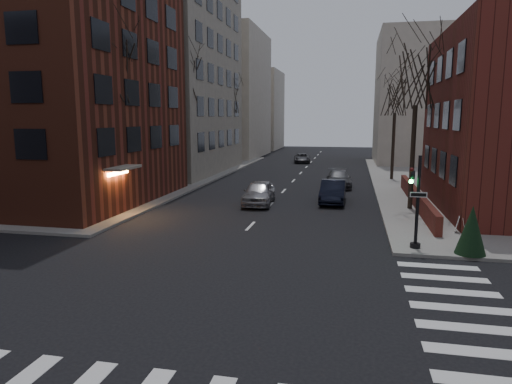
# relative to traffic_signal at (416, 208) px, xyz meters

# --- Properties ---
(ground) EXTENTS (160.00, 160.00, 0.00)m
(ground) POSITION_rel_traffic_signal_xyz_m (-7.94, -8.99, -1.91)
(ground) COLOR black
(ground) RESTS_ON ground
(sidewalk_far_left) EXTENTS (44.00, 44.00, 0.15)m
(sidewalk_far_left) POSITION_rel_traffic_signal_xyz_m (-36.94, 21.01, -1.83)
(sidewalk_far_left) COLOR gray
(sidewalk_far_left) RESTS_ON ground
(building_left_brick) EXTENTS (15.00, 15.00, 18.00)m
(building_left_brick) POSITION_rel_traffic_signal_xyz_m (-23.44, 7.51, 7.09)
(building_left_brick) COLOR maroon
(building_left_brick) RESTS_ON ground
(building_left_tan) EXTENTS (18.00, 18.00, 28.00)m
(building_left_tan) POSITION_rel_traffic_signal_xyz_m (-24.94, 25.01, 12.09)
(building_left_tan) COLOR gray
(building_left_tan) RESTS_ON ground
(low_wall_right) EXTENTS (0.35, 16.00, 1.00)m
(low_wall_right) POSITION_rel_traffic_signal_xyz_m (1.36, 10.01, -1.26)
(low_wall_right) COLOR #5A1F1A
(low_wall_right) RESTS_ON sidewalk_far_right
(building_distant_la) EXTENTS (14.00, 16.00, 18.00)m
(building_distant_la) POSITION_rel_traffic_signal_xyz_m (-22.94, 46.01, 7.09)
(building_distant_la) COLOR beige
(building_distant_la) RESTS_ON ground
(building_distant_ra) EXTENTS (14.00, 14.00, 16.00)m
(building_distant_ra) POSITION_rel_traffic_signal_xyz_m (7.06, 41.01, 6.09)
(building_distant_ra) COLOR beige
(building_distant_ra) RESTS_ON ground
(building_distant_lb) EXTENTS (10.00, 12.00, 14.00)m
(building_distant_lb) POSITION_rel_traffic_signal_xyz_m (-20.94, 63.01, 5.09)
(building_distant_lb) COLOR beige
(building_distant_lb) RESTS_ON ground
(traffic_signal) EXTENTS (0.76, 0.44, 4.00)m
(traffic_signal) POSITION_rel_traffic_signal_xyz_m (0.00, 0.00, 0.00)
(traffic_signal) COLOR black
(traffic_signal) RESTS_ON sidewalk_far_right
(tree_left_a) EXTENTS (4.18, 4.18, 10.26)m
(tree_left_a) POSITION_rel_traffic_signal_xyz_m (-16.74, 5.01, 6.56)
(tree_left_a) COLOR #2D231C
(tree_left_a) RESTS_ON sidewalk_far_left
(tree_left_b) EXTENTS (4.40, 4.40, 10.80)m
(tree_left_b) POSITION_rel_traffic_signal_xyz_m (-16.74, 17.01, 7.00)
(tree_left_b) COLOR #2D231C
(tree_left_b) RESTS_ON sidewalk_far_left
(tree_left_c) EXTENTS (3.96, 3.96, 9.72)m
(tree_left_c) POSITION_rel_traffic_signal_xyz_m (-16.74, 31.01, 6.12)
(tree_left_c) COLOR #2D231C
(tree_left_c) RESTS_ON sidewalk_far_left
(tree_right_a) EXTENTS (3.96, 3.96, 9.72)m
(tree_right_a) POSITION_rel_traffic_signal_xyz_m (0.86, 9.01, 6.12)
(tree_right_a) COLOR #2D231C
(tree_right_a) RESTS_ON sidewalk_far_right
(tree_right_b) EXTENTS (3.74, 3.74, 9.18)m
(tree_right_b) POSITION_rel_traffic_signal_xyz_m (0.86, 23.01, 5.68)
(tree_right_b) COLOR #2D231C
(tree_right_b) RESTS_ON sidewalk_far_right
(streetlamp_near) EXTENTS (0.36, 0.36, 6.28)m
(streetlamp_near) POSITION_rel_traffic_signal_xyz_m (-16.14, 13.01, 2.33)
(streetlamp_near) COLOR black
(streetlamp_near) RESTS_ON sidewalk_far_left
(streetlamp_far) EXTENTS (0.36, 0.36, 6.28)m
(streetlamp_far) POSITION_rel_traffic_signal_xyz_m (-16.14, 33.01, 2.33)
(streetlamp_far) COLOR black
(streetlamp_far) RESTS_ON sidewalk_far_left
(parked_sedan) EXTENTS (1.64, 4.61, 1.52)m
(parked_sedan) POSITION_rel_traffic_signal_xyz_m (-3.94, 10.74, -1.15)
(parked_sedan) COLOR black
(parked_sedan) RESTS_ON ground
(car_lane_silver) EXTENTS (2.11, 4.71, 1.57)m
(car_lane_silver) POSITION_rel_traffic_signal_xyz_m (-8.74, 9.15, -1.12)
(car_lane_silver) COLOR #9B9BA0
(car_lane_silver) RESTS_ON ground
(car_lane_gray) EXTENTS (2.32, 4.92, 1.39)m
(car_lane_gray) POSITION_rel_traffic_signal_xyz_m (-3.76, 17.94, -1.22)
(car_lane_gray) COLOR #414146
(car_lane_gray) RESTS_ON ground
(car_lane_far) EXTENTS (2.48, 4.45, 1.18)m
(car_lane_far) POSITION_rel_traffic_signal_xyz_m (-9.03, 38.05, -1.32)
(car_lane_far) COLOR #3C3C40
(car_lane_far) RESTS_ON ground
(sandwich_board) EXTENTS (0.44, 0.55, 0.79)m
(sandwich_board) POSITION_rel_traffic_signal_xyz_m (2.56, 3.23, -1.36)
(sandwich_board) COLOR white
(sandwich_board) RESTS_ON sidewalk_far_right
(evergreen_shrub) EXTENTS (1.62, 1.62, 2.04)m
(evergreen_shrub) POSITION_rel_traffic_signal_xyz_m (2.16, -0.49, -0.74)
(evergreen_shrub) COLOR #16311A
(evergreen_shrub) RESTS_ON sidewalk_far_right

